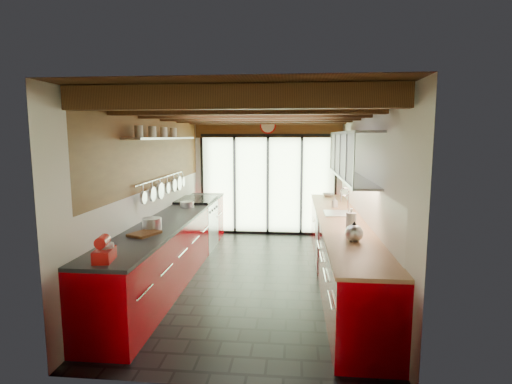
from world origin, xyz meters
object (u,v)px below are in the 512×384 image
kettle (354,232)px  soap_bottle (335,202)px  stand_mixer (104,251)px  bowl (329,195)px  paper_towel (351,224)px

kettle → soap_bottle: bearing=90.0°
stand_mixer → soap_bottle: (2.54, 3.23, -0.01)m
stand_mixer → bowl: stand_mixer is taller
kettle → paper_towel: paper_towel is taller
stand_mixer → kettle: size_ratio=1.06×
kettle → soap_bottle: kettle is taller
bowl → soap_bottle: bearing=-90.0°
stand_mixer → soap_bottle: size_ratio=1.74×
bowl → paper_towel: bearing=-90.0°
paper_towel → soap_bottle: paper_towel is taller
stand_mixer → paper_towel: 2.84m
kettle → soap_bottle: (0.00, 2.25, -0.02)m
soap_bottle → bowl: 1.27m
paper_towel → soap_bottle: 1.97m
stand_mixer → bowl: 5.16m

